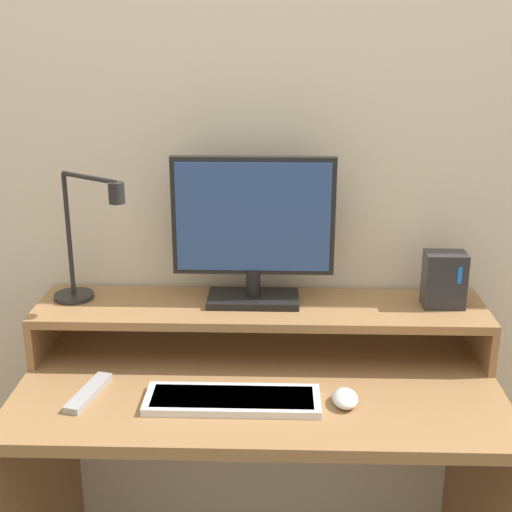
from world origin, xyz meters
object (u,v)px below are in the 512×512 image
object	(u,v)px
keyboard	(233,400)
mouse	(345,398)
router_dock	(444,280)
remote_control	(89,393)
desk_lamp	(85,249)
monitor	(253,228)

from	to	relation	value
keyboard	mouse	bearing A→B (deg)	0.91
router_dock	remote_control	xyz separation A→B (m)	(-0.85, -0.25, -0.20)
keyboard	remote_control	bearing A→B (deg)	175.79
desk_lamp	mouse	bearing A→B (deg)	-22.10
monitor	remote_control	distance (m)	0.56
monitor	router_dock	distance (m)	0.50
desk_lamp	mouse	world-z (taller)	desk_lamp
desk_lamp	keyboard	size ratio (longest dim) A/B	0.85
desk_lamp	monitor	bearing A→B (deg)	2.80
desk_lamp	router_dock	bearing A→B (deg)	0.65
desk_lamp	keyboard	distance (m)	0.54
desk_lamp	mouse	distance (m)	0.74
monitor	router_dock	world-z (taller)	monitor
keyboard	remote_control	size ratio (longest dim) A/B	2.22
router_dock	keyboard	bearing A→B (deg)	-152.23
monitor	router_dock	xyz separation A→B (m)	(0.48, -0.01, -0.13)
router_dock	remote_control	bearing A→B (deg)	-163.76
desk_lamp	router_dock	distance (m)	0.90
keyboard	desk_lamp	bearing A→B (deg)	145.57
monitor	remote_control	size ratio (longest dim) A/B	2.28
desk_lamp	remote_control	distance (m)	0.36
desk_lamp	remote_control	bearing A→B (deg)	-78.41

